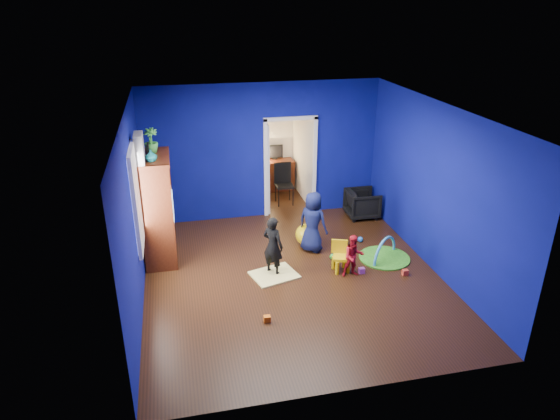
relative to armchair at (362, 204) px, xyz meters
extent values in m
cube|color=black|center=(-2.10, -2.20, -0.31)|extent=(5.00, 5.50, 0.01)
cube|color=white|center=(-2.10, -2.20, 2.59)|extent=(5.00, 5.50, 0.01)
cube|color=#090F67|center=(-2.10, 0.55, 1.14)|extent=(5.00, 0.02, 2.90)
cube|color=#090F67|center=(-2.10, -4.95, 1.14)|extent=(5.00, 0.02, 2.90)
cube|color=#090F67|center=(-4.60, -2.20, 1.14)|extent=(0.02, 5.50, 2.90)
cube|color=#090F67|center=(0.40, -2.20, 1.14)|extent=(0.02, 5.50, 2.90)
imported|color=black|center=(0.00, 0.00, 0.00)|extent=(0.69, 0.67, 0.61)
imported|color=black|center=(-2.40, -1.97, 0.23)|extent=(0.46, 0.46, 1.07)
imported|color=#10153B|center=(-1.50, -1.28, 0.28)|extent=(0.67, 0.67, 1.17)
imported|color=#B31B13|center=(-1.07, -2.35, 0.08)|extent=(0.37, 0.29, 0.76)
imported|color=#0C5065|center=(-4.30, -1.27, 1.75)|extent=(0.21, 0.21, 0.20)
imported|color=green|center=(-4.30, -0.75, 1.87)|extent=(0.25, 0.25, 0.43)
cube|color=#41100A|center=(-4.30, -0.97, 0.67)|extent=(0.58, 1.14, 1.96)
cube|color=silver|center=(-4.26, -0.97, 0.71)|extent=(0.46, 0.70, 0.54)
cube|color=#F2E07A|center=(-2.40, -2.07, -0.29)|extent=(0.88, 0.78, 0.03)
sphere|color=yellow|center=(-1.55, -1.03, -0.09)|extent=(0.42, 0.42, 0.42)
cube|color=yellow|center=(-1.22, -2.15, -0.06)|extent=(0.36, 0.36, 0.50)
cylinder|color=green|center=(-0.28, -1.90, -0.29)|extent=(0.94, 0.94, 0.02)
torus|color=#3F8CD8|center=(-0.28, -1.90, -0.29)|extent=(0.67, 0.57, 0.84)
cube|color=white|center=(-4.58, -1.85, 1.24)|extent=(0.03, 0.95, 1.55)
cube|color=slate|center=(-4.47, -1.30, 0.94)|extent=(0.14, 0.42, 2.40)
cube|color=white|center=(-1.50, 0.55, 0.74)|extent=(1.16, 0.10, 2.10)
cube|color=#3D140A|center=(-1.50, 2.06, 0.07)|extent=(0.88, 0.44, 0.75)
cube|color=black|center=(-1.50, 2.18, 0.64)|extent=(0.40, 0.05, 0.32)
sphere|color=#FFD88C|center=(-1.78, 2.12, 0.62)|extent=(0.14, 0.14, 0.14)
cube|color=black|center=(-1.50, 1.10, 0.15)|extent=(0.40, 0.40, 0.92)
cube|color=white|center=(-1.50, 2.17, 1.71)|extent=(0.88, 0.24, 0.04)
cube|color=red|center=(-0.17, -2.53, -0.26)|extent=(0.10, 0.08, 0.10)
sphere|color=blue|center=(-0.47, -1.16, -0.25)|extent=(0.11, 0.11, 0.11)
cube|color=orange|center=(-2.78, -3.35, -0.26)|extent=(0.10, 0.08, 0.10)
sphere|color=green|center=(-1.23, -1.72, -0.25)|extent=(0.11, 0.11, 0.11)
cube|color=#BE47B1|center=(-0.89, -2.31, -0.26)|extent=(0.10, 0.08, 0.10)
camera|label=1|loc=(-3.92, -9.43, 4.18)|focal=32.00mm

